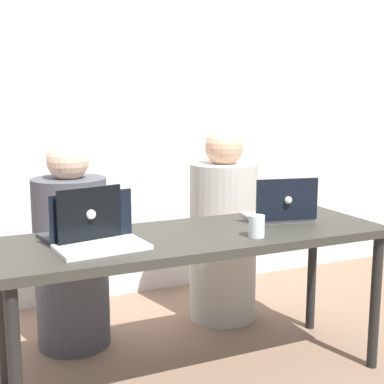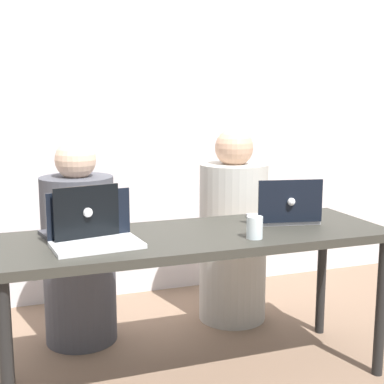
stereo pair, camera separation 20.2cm
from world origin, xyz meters
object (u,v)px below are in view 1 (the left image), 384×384
Objects in this scene: laptop_back_right at (281,211)px; laptop_back_left at (82,228)px; laptop_front_left at (98,236)px; person_on_right at (223,235)px; water_glass_right at (257,228)px; person_on_left at (72,256)px.

laptop_back_right is 1.06× the size of laptop_back_left.
laptop_back_right is 0.93× the size of laptop_front_left.
laptop_front_left is (-0.95, -0.10, -0.00)m from laptop_back_right.
laptop_back_left is 0.13m from laptop_front_left.
person_on_right is 3.25× the size of laptop_back_right.
laptop_back_left reaches higher than water_glass_right.
laptop_back_left is at bearing 160.12° from water_glass_right.
laptop_back_right reaches higher than water_glass_right.
water_glass_right is at bearing 147.94° from laptop_back_left.
water_glass_right is at bearing 87.23° from person_on_right.
laptop_front_left is at bearing 93.88° from laptop_back_left.
laptop_back_right is 3.62× the size of water_glass_right.
person_on_right reaches higher than person_on_left.
laptop_front_left reaches higher than water_glass_right.
person_on_right is at bearing 72.66° from water_glass_right.
laptop_front_left is at bearing 16.91° from laptop_back_right.
person_on_left is 0.97× the size of person_on_right.
person_on_left is at bearing 130.28° from water_glass_right.
laptop_back_left is at bearing 72.23° from person_on_left.
laptop_back_right is at bearing 39.45° from water_glass_right.
person_on_right is (0.90, 0.00, 0.02)m from person_on_left.
laptop_back_left is at bearing 9.23° from laptop_back_right.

